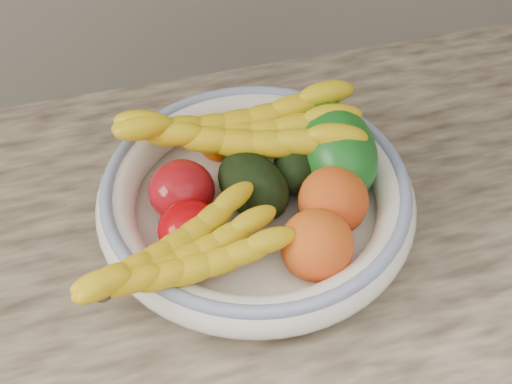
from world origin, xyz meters
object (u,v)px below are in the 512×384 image
object	(u,v)px
fruit_bowl	(256,198)
green_mango	(335,151)
banana_bunch_back	(239,136)
banana_bunch_front	(182,261)

from	to	relation	value
fruit_bowl	green_mango	distance (m)	0.12
banana_bunch_back	banana_bunch_front	bearing A→B (deg)	-112.02
fruit_bowl	banana_bunch_back	world-z (taller)	banana_bunch_back
green_mango	banana_bunch_back	world-z (taller)	green_mango
fruit_bowl	banana_bunch_back	size ratio (longest dim) A/B	1.21
fruit_bowl	banana_bunch_back	bearing A→B (deg)	92.10
green_mango	banana_bunch_back	xyz separation A→B (m)	(-0.11, 0.05, 0.01)
fruit_bowl	green_mango	world-z (taller)	green_mango
green_mango	fruit_bowl	bearing A→B (deg)	-167.18
banana_bunch_back	banana_bunch_front	xyz separation A→B (m)	(-0.11, -0.17, -0.01)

